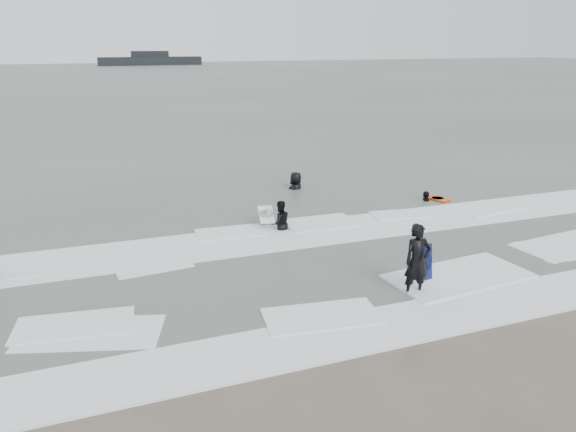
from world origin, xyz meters
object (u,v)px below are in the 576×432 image
object	(u,v)px
surfer_centre	(415,296)
vessel_horizon	(150,60)
surfer_wading	(280,231)
surfer_right_near	(426,202)
surfer_right_far	(296,190)

from	to	relation	value
surfer_centre	vessel_horizon	bearing A→B (deg)	88.00
surfer_wading	vessel_horizon	world-z (taller)	vessel_horizon
surfer_right_near	surfer_centre	bearing A→B (deg)	-1.24
surfer_right_far	vessel_horizon	distance (m)	131.28
surfer_right_near	surfer_right_far	bearing A→B (deg)	-96.48
surfer_wading	surfer_right_near	xyz separation A→B (m)	(6.85, 1.39, 0.00)
surfer_right_near	vessel_horizon	distance (m)	134.69
surfer_wading	vessel_horizon	xyz separation A→B (m)	(12.33, 135.97, 1.32)
vessel_horizon	surfer_right_far	bearing A→B (deg)	-94.28
surfer_right_far	vessel_horizon	world-z (taller)	vessel_horizon
surfer_centre	surfer_wading	xyz separation A→B (m)	(-1.57, 6.12, 0.00)
surfer_wading	vessel_horizon	size ratio (longest dim) A/B	0.06
surfer_right_near	surfer_right_far	size ratio (longest dim) A/B	0.82
surfer_right_near	surfer_right_far	distance (m)	5.67
surfer_right_far	surfer_wading	bearing A→B (deg)	18.64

